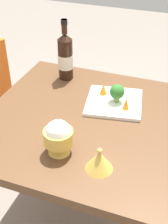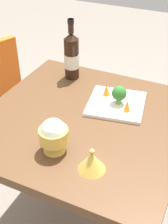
% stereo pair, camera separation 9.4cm
% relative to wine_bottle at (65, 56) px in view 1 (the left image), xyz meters
% --- Properties ---
extents(ground_plane, '(8.00, 8.00, 0.00)m').
position_rel_wine_bottle_xyz_m(ground_plane, '(0.21, -0.30, -0.87)').
color(ground_plane, gray).
extents(dining_table, '(0.87, 0.87, 0.75)m').
position_rel_wine_bottle_xyz_m(dining_table, '(0.21, -0.30, -0.21)').
color(dining_table, brown).
rests_on(dining_table, ground_plane).
extents(wine_bottle, '(0.08, 0.08, 0.31)m').
position_rel_wine_bottle_xyz_m(wine_bottle, '(0.00, 0.00, 0.00)').
color(wine_bottle, black).
rests_on(wine_bottle, dining_table).
extents(rice_bowl, '(0.11, 0.11, 0.14)m').
position_rel_wine_bottle_xyz_m(rice_bowl, '(0.20, -0.54, -0.05)').
color(rice_bowl, gold).
rests_on(rice_bowl, dining_table).
extents(rice_bowl_lid, '(0.10, 0.10, 0.09)m').
position_rel_wine_bottle_xyz_m(rice_bowl_lid, '(0.37, -0.57, -0.08)').
color(rice_bowl_lid, gold).
rests_on(rice_bowl_lid, dining_table).
extents(serving_plate, '(0.29, 0.29, 0.02)m').
position_rel_wine_bottle_xyz_m(serving_plate, '(0.30, -0.15, -0.11)').
color(serving_plate, white).
rests_on(serving_plate, dining_table).
extents(broccoli_floret, '(0.07, 0.07, 0.09)m').
position_rel_wine_bottle_xyz_m(broccoli_floret, '(0.32, -0.15, -0.06)').
color(broccoli_floret, '#729E4C').
rests_on(broccoli_floret, serving_plate).
extents(carrot_garnish_left, '(0.04, 0.04, 0.05)m').
position_rel_wine_bottle_xyz_m(carrot_garnish_left, '(0.24, -0.11, -0.08)').
color(carrot_garnish_left, orange).
rests_on(carrot_garnish_left, serving_plate).
extents(carrot_garnish_right, '(0.03, 0.03, 0.06)m').
position_rel_wine_bottle_xyz_m(carrot_garnish_right, '(0.37, -0.20, -0.08)').
color(carrot_garnish_right, orange).
rests_on(carrot_garnish_right, serving_plate).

